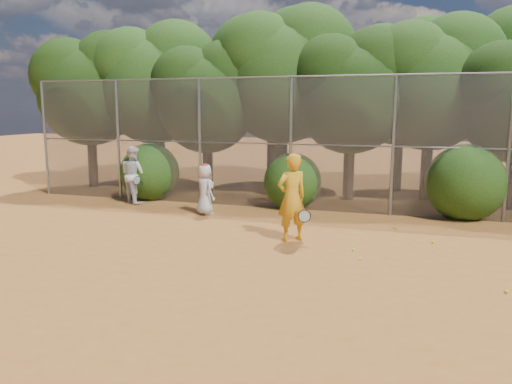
% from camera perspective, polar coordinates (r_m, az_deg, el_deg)
% --- Properties ---
extents(ground, '(80.00, 80.00, 0.00)m').
position_cam_1_polar(ground, '(9.63, 1.21, -9.19)').
color(ground, '#9F5B24').
rests_on(ground, ground).
extents(fence_back, '(20.05, 0.09, 4.03)m').
position_cam_1_polar(fence_back, '(15.02, 7.27, 5.57)').
color(fence_back, gray).
rests_on(fence_back, ground).
extents(tree_0, '(4.38, 3.81, 6.00)m').
position_cam_1_polar(tree_0, '(20.64, -18.40, 11.49)').
color(tree_0, black).
rests_on(tree_0, ground).
extents(tree_1, '(4.64, 4.03, 6.35)m').
position_cam_1_polar(tree_1, '(19.75, -11.52, 12.57)').
color(tree_1, black).
rests_on(tree_1, ground).
extents(tree_2, '(3.99, 3.47, 5.47)m').
position_cam_1_polar(tree_2, '(18.00, -5.47, 11.16)').
color(tree_2, black).
rests_on(tree_2, ground).
extents(tree_3, '(4.89, 4.26, 6.70)m').
position_cam_1_polar(tree_3, '(18.20, 3.29, 13.73)').
color(tree_3, black).
rests_on(tree_3, ground).
extents(tree_4, '(4.19, 3.64, 5.73)m').
position_cam_1_polar(tree_4, '(17.11, 11.04, 11.69)').
color(tree_4, black).
rests_on(tree_4, ground).
extents(tree_5, '(4.51, 3.92, 6.17)m').
position_cam_1_polar(tree_5, '(17.82, 19.58, 12.16)').
color(tree_5, black).
rests_on(tree_5, ground).
extents(tree_9, '(4.83, 4.20, 6.62)m').
position_cam_1_polar(tree_9, '(22.25, -10.90, 12.69)').
color(tree_9, black).
rests_on(tree_9, ground).
extents(tree_10, '(5.15, 4.48, 7.06)m').
position_cam_1_polar(tree_10, '(20.59, 2.08, 13.92)').
color(tree_10, black).
rests_on(tree_10, ground).
extents(tree_11, '(4.64, 4.03, 6.35)m').
position_cam_1_polar(tree_11, '(19.42, 16.44, 12.42)').
color(tree_11, black).
rests_on(tree_11, ground).
extents(bush_0, '(2.00, 2.00, 2.00)m').
position_cam_1_polar(bush_0, '(17.44, -12.01, 2.53)').
color(bush_0, '#1D3F0F').
rests_on(bush_0, ground).
extents(bush_1, '(1.80, 1.80, 1.80)m').
position_cam_1_polar(bush_1, '(15.62, 4.20, 1.53)').
color(bush_1, '#1D3F0F').
rests_on(bush_1, ground).
extents(bush_2, '(2.20, 2.20, 2.20)m').
position_cam_1_polar(bush_2, '(15.25, 22.81, 1.35)').
color(bush_2, '#1D3F0F').
rests_on(bush_2, ground).
extents(player_yellow, '(0.95, 0.87, 2.06)m').
position_cam_1_polar(player_yellow, '(11.67, 4.11, -0.63)').
color(player_yellow, gold).
rests_on(player_yellow, ground).
extents(player_teen, '(0.86, 0.82, 1.50)m').
position_cam_1_polar(player_teen, '(14.59, -5.83, 0.31)').
color(player_teen, silver).
rests_on(player_teen, ground).
extents(player_white, '(1.14, 1.05, 1.87)m').
position_cam_1_polar(player_white, '(16.72, -13.80, 1.94)').
color(player_white, silver).
rests_on(player_white, ground).
extents(ball_0, '(0.07, 0.07, 0.07)m').
position_cam_1_polar(ball_0, '(11.17, 11.04, -6.51)').
color(ball_0, '#B9DA27').
rests_on(ball_0, ground).
extents(ball_1, '(0.07, 0.07, 0.07)m').
position_cam_1_polar(ball_1, '(12.29, 19.54, -5.40)').
color(ball_1, '#B9DA27').
rests_on(ball_1, ground).
extents(ball_2, '(0.07, 0.07, 0.07)m').
position_cam_1_polar(ball_2, '(9.59, 26.71, -10.13)').
color(ball_2, '#B9DA27').
rests_on(ball_2, ground).
extents(ball_3, '(0.07, 0.07, 0.07)m').
position_cam_1_polar(ball_3, '(10.57, 11.83, -7.47)').
color(ball_3, '#B9DA27').
rests_on(ball_3, ground).
extents(ball_4, '(0.07, 0.07, 0.07)m').
position_cam_1_polar(ball_4, '(13.43, 15.52, -3.92)').
color(ball_4, '#B9DA27').
rests_on(ball_4, ground).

